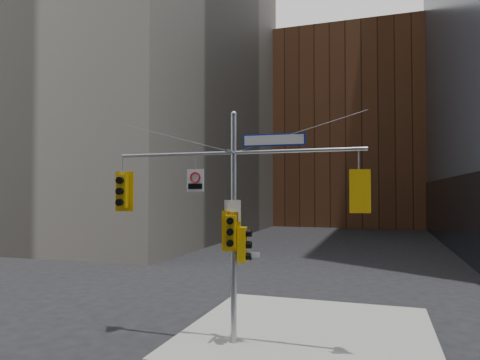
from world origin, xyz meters
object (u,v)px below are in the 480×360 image
Objects in this scene: signal_assembly at (234,204)px; traffic_light_east_arm at (359,191)px; traffic_light_pole_front at (231,231)px; regulatory_sign_arm at (195,180)px; traffic_light_west_arm at (122,191)px; traffic_light_pole_side at (244,245)px; street_sign_blade at (274,140)px.

signal_assembly is 6.56× the size of traffic_light_east_arm.
regulatory_sign_arm reaches higher than traffic_light_pole_front.
traffic_light_west_arm is 1.90× the size of regulatory_sign_arm.
signal_assembly is at bearing 86.81° from traffic_light_pole_side.
traffic_light_pole_side is at bearing -9.86° from traffic_light_west_arm.
street_sign_blade is at bearing -95.60° from traffic_light_pole_side.
traffic_light_pole_front is at bearing -9.80° from traffic_light_east_arm.
traffic_light_east_arm is at bearing -1.04° from regulatory_sign_arm.
traffic_light_east_arm is at bearing -95.31° from traffic_light_pole_side.
traffic_light_east_arm is 1.70× the size of regulatory_sign_arm.
street_sign_blade is at bearing -9.94° from traffic_light_west_arm.
regulatory_sign_arm reaches higher than traffic_light_pole_side.
street_sign_blade is at bearing 0.16° from signal_assembly.
traffic_light_east_arm is at bearing -9.92° from traffic_light_west_arm.
street_sign_blade is at bearing -13.95° from traffic_light_east_arm.
traffic_light_pole_side is at bearing 27.14° from traffic_light_pole_front.
traffic_light_pole_front is (-0.00, -0.27, -0.84)m from signal_assembly.
street_sign_blade is (1.28, 0.27, 2.77)m from traffic_light_pole_front.
street_sign_blade is at bearing -1.36° from traffic_light_pole_front.
street_sign_blade is 2.69× the size of regulatory_sign_arm.
traffic_light_pole_front is at bearing -13.84° from traffic_light_west_arm.
regulatory_sign_arm is at bearing 178.24° from street_sign_blade.
regulatory_sign_arm is (-1.29, 0.25, 1.59)m from traffic_light_pole_front.
signal_assembly is 7.47× the size of traffic_light_pole_side.
regulatory_sign_arm is (-5.04, -0.02, 0.37)m from traffic_light_east_arm.
signal_assembly reaches higher than traffic_light_west_arm.
traffic_light_west_arm is at bearing 162.68° from traffic_light_pole_front.
traffic_light_pole_side is (4.33, -0.00, -1.64)m from traffic_light_west_arm.
traffic_light_pole_front is at bearing -170.34° from street_sign_blade.
street_sign_blade reaches higher than traffic_light_pole_side.
signal_assembly is 5.85× the size of traffic_light_west_arm.
traffic_light_west_arm is 0.71× the size of street_sign_blade.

